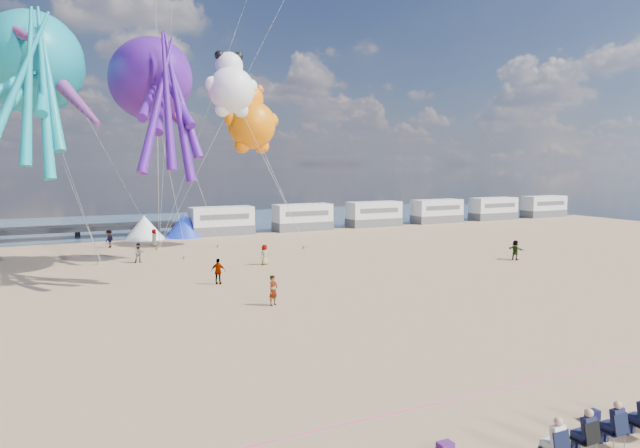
{
  "coord_description": "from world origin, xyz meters",
  "views": [
    {
      "loc": [
        -11.32,
        -18.85,
        7.52
      ],
      "look_at": [
        0.94,
        6.0,
        4.6
      ],
      "focal_mm": 32.0,
      "sensor_mm": 36.0,
      "label": 1
    }
  ],
  "objects": [
    {
      "name": "ground",
      "position": [
        0.0,
        0.0,
        0.0
      ],
      "size": [
        120.0,
        120.0,
        0.0
      ],
      "primitive_type": "plane",
      "color": "tan",
      "rests_on": "ground"
    },
    {
      "name": "water",
      "position": [
        0.0,
        55.0,
        0.02
      ],
      "size": [
        120.0,
        120.0,
        0.0
      ],
      "primitive_type": "plane",
      "color": "#3B5870",
      "rests_on": "ground"
    },
    {
      "name": "motorhome_0",
      "position": [
        6.0,
        40.0,
        1.5
      ],
      "size": [
        6.6,
        2.5,
        3.0
      ],
      "primitive_type": "cube",
      "color": "silver",
      "rests_on": "ground"
    },
    {
      "name": "motorhome_1",
      "position": [
        15.5,
        40.0,
        1.5
      ],
      "size": [
        6.6,
        2.5,
        3.0
      ],
      "primitive_type": "cube",
      "color": "silver",
      "rests_on": "ground"
    },
    {
      "name": "motorhome_2",
      "position": [
        25.0,
        40.0,
        1.5
      ],
      "size": [
        6.6,
        2.5,
        3.0
      ],
      "primitive_type": "cube",
      "color": "silver",
      "rests_on": "ground"
    },
    {
      "name": "motorhome_3",
      "position": [
        34.5,
        40.0,
        1.5
      ],
      "size": [
        6.6,
        2.5,
        3.0
      ],
      "primitive_type": "cube",
      "color": "silver",
      "rests_on": "ground"
    },
    {
      "name": "motorhome_4",
      "position": [
        44.0,
        40.0,
        1.5
      ],
      "size": [
        6.6,
        2.5,
        3.0
      ],
      "primitive_type": "cube",
      "color": "silver",
      "rests_on": "ground"
    },
    {
      "name": "motorhome_5",
      "position": [
        53.5,
        40.0,
        1.5
      ],
      "size": [
        6.6,
        2.5,
        3.0
      ],
      "primitive_type": "cube",
      "color": "silver",
      "rests_on": "ground"
    },
    {
      "name": "tent_white",
      "position": [
        -2.0,
        40.0,
        1.2
      ],
      "size": [
        4.0,
        4.0,
        2.4
      ],
      "primitive_type": "cone",
      "color": "white",
      "rests_on": "ground"
    },
    {
      "name": "tent_blue",
      "position": [
        2.0,
        40.0,
        1.2
      ],
      "size": [
        4.0,
        4.0,
        2.4
      ],
      "primitive_type": "cone",
      "color": "#1933CC",
      "rests_on": "ground"
    },
    {
      "name": "spectator_row",
      "position": [
        2.11,
        -9.27,
        0.65
      ],
      "size": [
        6.1,
        0.9,
        1.3
      ],
      "primitive_type": null,
      "color": "black",
      "rests_on": "ground"
    },
    {
      "name": "cooler_purple",
      "position": [
        -2.14,
        -7.62,
        0.16
      ],
      "size": [
        0.4,
        0.3,
        0.32
      ],
      "primitive_type": "cube",
      "color": "#4F1B68",
      "rests_on": "ground"
    },
    {
      "name": "cooler_navy",
      "position": [
        3.02,
        -7.97,
        0.15
      ],
      "size": [
        0.38,
        0.28,
        0.3
      ],
      "primitive_type": "cube",
      "color": "#13153C",
      "rests_on": "ground"
    },
    {
      "name": "rope_line",
      "position": [
        0.0,
        -5.0,
        0.02
      ],
      "size": [
        34.0,
        0.03,
        0.03
      ],
      "primitive_type": "cylinder",
      "rotation": [
        0.0,
        1.57,
        0.0
      ],
      "color": "#F2338C",
      "rests_on": "ground"
    },
    {
      "name": "standing_person",
      "position": [
        -0.36,
        9.01,
        0.81
      ],
      "size": [
        0.71,
        0.62,
        1.63
      ],
      "primitive_type": "imported",
      "rotation": [
        0.0,
        0.0,
        0.47
      ],
      "color": "tan",
      "rests_on": "ground"
    },
    {
      "name": "beachgoer_0",
      "position": [
        3.63,
        20.85,
        0.76
      ],
      "size": [
        0.65,
        0.55,
        1.53
      ],
      "primitive_type": "imported",
      "rotation": [
        0.0,
        0.0,
        3.53
      ],
      "color": "#7F6659",
      "rests_on": "ground"
    },
    {
      "name": "beachgoer_1",
      "position": [
        -4.7,
        25.9,
        0.76
      ],
      "size": [
        0.79,
        0.55,
        1.52
      ],
      "primitive_type": "imported",
      "rotation": [
        0.0,
        0.0,
        6.19
      ],
      "color": "#7F6659",
      "rests_on": "ground"
    },
    {
      "name": "beachgoer_2",
      "position": [
        -5.85,
        35.31,
        0.81
      ],
      "size": [
        0.97,
        0.99,
        1.61
      ],
      "primitive_type": "imported",
      "rotation": [
        0.0,
        0.0,
        4.04
      ],
      "color": "#7F6659",
      "rests_on": "ground"
    },
    {
      "name": "beachgoer_3",
      "position": [
        -1.46,
        15.57,
        0.82
      ],
      "size": [
        1.21,
        1.09,
        1.63
      ],
      "primitive_type": "imported",
      "rotation": [
        0.0,
        0.0,
        2.55
      ],
      "color": "#7F6659",
      "rests_on": "ground"
    },
    {
      "name": "beachgoer_4",
      "position": [
        22.14,
        14.16,
        0.78
      ],
      "size": [
        0.52,
        0.97,
        1.57
      ],
      "primitive_type": "imported",
      "rotation": [
        0.0,
        0.0,
        1.72
      ],
      "color": "#7F6659",
      "rests_on": "ground"
    },
    {
      "name": "beachgoer_6",
      "position": [
        -2.02,
        34.53,
        0.79
      ],
      "size": [
        0.52,
        0.66,
        1.58
      ],
      "primitive_type": "imported",
      "rotation": [
        0.0,
        0.0,
        1.31
      ],
      "color": "#7F6659",
      "rests_on": "ground"
    },
    {
      "name": "sandbag_a",
      "position": [
        -7.41,
        26.45,
        0.11
      ],
      "size": [
        0.5,
        0.35,
        0.22
      ],
      "primitive_type": "cube",
      "color": "gray",
      "rests_on": "ground"
    },
    {
      "name": "sandbag_b",
      "position": [
        -0.97,
        26.18,
        0.11
      ],
      "size": [
        0.5,
        0.35,
        0.22
      ],
      "primitive_type": "cube",
      "color": "gray",
      "rests_on": "ground"
    },
    {
      "name": "sandbag_c",
      "position": [
        9.9,
        27.01,
        0.11
      ],
      "size": [
        0.5,
        0.35,
        0.22
      ],
      "primitive_type": "cube",
      "color": "gray",
      "rests_on": "ground"
    },
    {
      "name": "sandbag_d",
      "position": [
        3.23,
        31.21,
        0.11
      ],
      "size": [
        0.5,
        0.35,
        0.22
      ],
      "primitive_type": "cube",
      "color": "gray",
      "rests_on": "ground"
    },
    {
      "name": "sandbag_e",
      "position": [
        -2.1,
        31.8,
        0.11
      ],
      "size": [
        0.5,
        0.35,
        0.22
      ],
      "primitive_type": "cube",
      "color": "gray",
      "rests_on": "ground"
    },
    {
      "name": "kite_octopus_teal",
      "position": [
        -11.39,
        25.05,
        14.28
      ],
      "size": [
        9.07,
        12.78,
        13.43
      ],
      "primitive_type": null,
      "rotation": [
        0.0,
        0.0,
        -0.38
      ],
      "color": "teal"
    },
    {
      "name": "kite_octopus_purple",
      "position": [
        -4.02,
        22.79,
        13.42
      ],
      "size": [
        4.66,
        10.75,
        12.26
      ],
      "primitive_type": null,
      "rotation": [
        0.0,
        0.0,
        -0.01
      ],
      "color": "#4A138D"
    },
    {
      "name": "kite_panda",
      "position": [
        1.99,
        23.18,
        13.06
      ],
      "size": [
        4.73,
        4.52,
        5.88
      ],
      "primitive_type": null,
      "rotation": [
        0.0,
        0.0,
        0.16
      ],
      "color": "white"
    },
    {
      "name": "kite_teddy_orange",
      "position": [
        6.04,
        30.22,
        11.02
      ],
      "size": [
        6.29,
        6.07,
        7.37
      ],
      "primitive_type": null,
      "rotation": [
        0.0,
        0.0,
        -0.26
      ],
      "color": "orange"
    },
    {
      "name": "windsock_left",
      "position": [
        -12.35,
        21.52,
        15.74
      ],
      "size": [
        3.46,
        6.92,
        6.97
      ],
      "primitive_type": null,
      "rotation": [
        0.0,
        0.0,
        0.36
      ],
      "color": "red"
    },
    {
      "name": "windsock_mid",
      "position": [
        -2.11,
        24.11,
        11.0
      ],
      "size": [
        2.04,
        5.52,
        5.43
      ],
      "primitive_type": null,
      "rotation": [
        0.0,
        0.0,
        0.2
      ],
      "color": "red"
    },
    {
      "name": "windsock_right",
      "position": [
        -8.88,
        19.22,
        11.15
      ],
      "size": [
        2.68,
        5.59,
        5.6
      ],
      "primitive_type": null,
      "rotation": [
        0.0,
        0.0,
        0.33
      ],
      "color": "red"
    }
  ]
}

